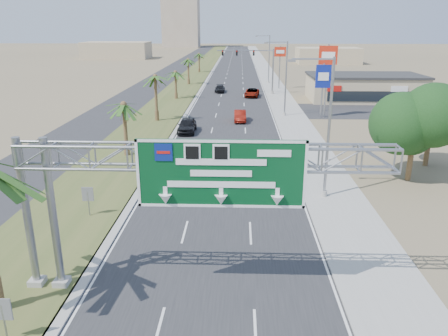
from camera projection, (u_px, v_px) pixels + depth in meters
name	position (u px, v px, depth m)	size (l,w,h in m)	color
road	(235.00, 72.00, 115.74)	(12.00, 300.00, 0.02)	#28282B
sidewalk_right	(267.00, 72.00, 115.45)	(4.00, 300.00, 0.10)	#9E9B93
median_grass	(197.00, 72.00, 116.06)	(7.00, 300.00, 0.12)	#455525
opposing_road	(171.00, 72.00, 116.31)	(8.00, 300.00, 0.02)	#28282B
sign_gantry	(185.00, 169.00, 18.87)	(16.75, 1.24, 7.50)	gray
palm_row_b	(124.00, 105.00, 40.47)	(3.99, 3.99, 5.95)	brown
palm_row_c	(155.00, 77.00, 55.43)	(3.99, 3.99, 6.75)	brown
palm_row_d	(175.00, 73.00, 72.91)	(3.99, 3.99, 5.45)	brown
palm_row_e	(188.00, 60.00, 90.74)	(3.99, 3.99, 6.15)	brown
palm_row_f	(199.00, 54.00, 114.60)	(3.99, 3.99, 5.75)	brown
streetlight_near	(326.00, 135.00, 30.48)	(3.27, 0.44, 10.00)	gray
streetlight_mid	(284.00, 82.00, 58.97)	(3.27, 0.44, 10.00)	gray
streetlight_far	(268.00, 61.00, 93.15)	(3.27, 0.44, 10.00)	gray
signal_mast	(262.00, 67.00, 77.95)	(10.28, 0.71, 8.00)	gray
store_building	(364.00, 88.00, 72.61)	(18.00, 10.00, 4.00)	tan
oak_near	(415.00, 125.00, 34.07)	(4.50, 4.50, 6.80)	brown
oak_far	(431.00, 124.00, 37.99)	(3.50, 3.50, 5.60)	brown
median_signback_a	(3.00, 313.00, 16.80)	(0.75, 0.08, 2.08)	gray
median_signback_b	(88.00, 196.00, 28.22)	(0.75, 0.08, 2.08)	gray
tower_distant	(181.00, 15.00, 244.29)	(20.00, 16.00, 35.00)	tan
building_distant_left	(117.00, 50.00, 163.79)	(24.00, 14.00, 6.00)	tan
building_distant_right	(328.00, 56.00, 142.45)	(20.00, 12.00, 5.00)	tan
car_left_lane	(187.00, 125.00, 50.90)	(1.98, 4.93, 1.68)	black
car_mid_lane	(240.00, 116.00, 56.85)	(1.52, 4.35, 1.43)	maroon
car_right_lane	(252.00, 93.00, 76.28)	(2.35, 5.09, 1.41)	gray
car_far	(220.00, 89.00, 81.49)	(1.79, 4.40, 1.28)	black
pole_sign_red_near	(328.00, 60.00, 57.18)	(2.42, 0.68, 9.65)	gray
pole_sign_blue	(323.00, 78.00, 57.86)	(2.01, 0.39, 7.22)	gray
pole_sign_red_far	(280.00, 55.00, 84.05)	(2.21, 0.40, 8.21)	gray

